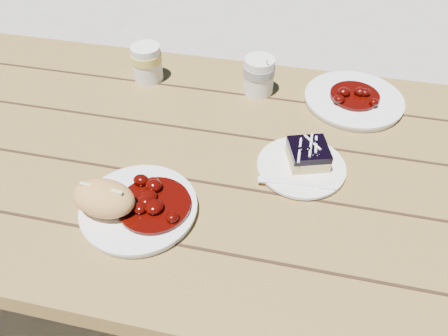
% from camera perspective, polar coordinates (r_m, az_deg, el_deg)
% --- Properties ---
extents(ground, '(60.00, 60.00, 0.00)m').
position_cam_1_polar(ground, '(1.59, -7.12, -17.77)').
color(ground, '#A9A499').
rests_on(ground, ground).
extents(picnic_table, '(2.00, 1.55, 0.75)m').
position_cam_1_polar(picnic_table, '(1.10, -9.78, -3.34)').
color(picnic_table, brown).
rests_on(picnic_table, ground).
extents(main_plate, '(0.22, 0.22, 0.02)m').
position_cam_1_polar(main_plate, '(0.85, -11.03, -5.26)').
color(main_plate, white).
rests_on(main_plate, picnic_table).
extents(goulash_stew, '(0.14, 0.14, 0.04)m').
position_cam_1_polar(goulash_stew, '(0.82, -9.23, -4.07)').
color(goulash_stew, '#3C0402').
rests_on(goulash_stew, main_plate).
extents(bread_roll, '(0.13, 0.09, 0.06)m').
position_cam_1_polar(bread_roll, '(0.83, -15.42, -3.83)').
color(bread_roll, tan).
rests_on(bread_roll, main_plate).
extents(dessert_plate, '(0.18, 0.18, 0.01)m').
position_cam_1_polar(dessert_plate, '(0.93, 10.03, 0.10)').
color(dessert_plate, white).
rests_on(dessert_plate, picnic_table).
extents(blueberry_cake, '(0.10, 0.10, 0.05)m').
position_cam_1_polar(blueberry_cake, '(0.92, 10.93, 1.83)').
color(blueberry_cake, '#E3C77B').
rests_on(blueberry_cake, dessert_plate).
extents(fork_dessert, '(0.16, 0.04, 0.00)m').
position_cam_1_polar(fork_dessert, '(0.88, 8.48, -1.80)').
color(fork_dessert, white).
rests_on(fork_dessert, dessert_plate).
extents(coffee_cup, '(0.08, 0.08, 0.09)m').
position_cam_1_polar(coffee_cup, '(1.12, 4.58, 11.93)').
color(coffee_cup, white).
rests_on(coffee_cup, picnic_table).
extents(second_plate, '(0.24, 0.24, 0.02)m').
position_cam_1_polar(second_plate, '(1.14, 16.56, 8.48)').
color(second_plate, white).
rests_on(second_plate, picnic_table).
extents(second_stew, '(0.12, 0.12, 0.04)m').
position_cam_1_polar(second_stew, '(1.12, 16.86, 9.67)').
color(second_stew, '#3C0402').
rests_on(second_stew, second_plate).
extents(second_cup, '(0.08, 0.08, 0.09)m').
position_cam_1_polar(second_cup, '(1.18, -10.00, 13.36)').
color(second_cup, white).
rests_on(second_cup, picnic_table).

